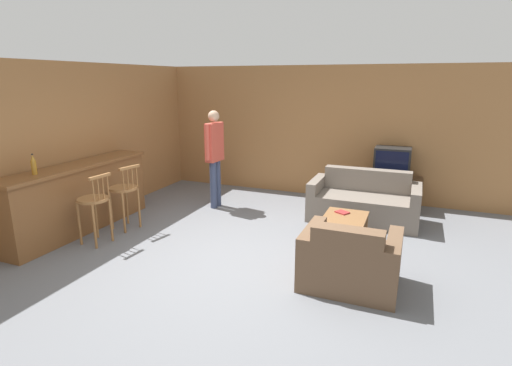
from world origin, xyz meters
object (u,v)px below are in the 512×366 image
bar_chair_mid (124,193)px  couch_far (364,203)px  bar_chair_near (94,204)px  book_on_table (342,212)px  bottle (34,165)px  armchair_near (350,262)px  coffee_table (344,222)px  tv (392,162)px  person_by_window (215,153)px  tv_unit (390,192)px

bar_chair_mid → couch_far: bar_chair_mid is taller
bar_chair_near → book_on_table: (3.28, 1.50, -0.17)m
couch_far → bottle: bottle is taller
armchair_near → coffee_table: (-0.28, 1.19, 0.04)m
couch_far → bottle: size_ratio=6.15×
bar_chair_mid → tv: size_ratio=1.66×
bar_chair_mid → book_on_table: bearing=14.6°
bar_chair_mid → tv: bearing=35.7°
person_by_window → bar_chair_mid: bearing=-117.5°
armchair_near → tv: 3.33m
tv → bottle: bearing=-139.5°
couch_far → person_by_window: person_by_window is taller
bottle → bar_chair_mid: bearing=59.6°
tv → person_by_window: person_by_window is taller
couch_far → book_on_table: 1.01m
tv_unit → person_by_window: (-3.02, -1.21, 0.74)m
bottle → book_on_table: (3.89, 1.89, -0.78)m
bottle → book_on_table: bearing=26.0°
person_by_window → book_on_table: bearing=-15.5°
bar_chair_mid → couch_far: size_ratio=0.59×
armchair_near → tv: (0.20, 3.28, 0.55)m
bar_chair_near → coffee_table: size_ratio=1.21×
bottle → book_on_table: size_ratio=1.26×
bar_chair_mid → tv_unit: bearing=35.7°
bar_chair_near → book_on_table: 3.61m
tv_unit → bottle: bearing=-139.5°
bar_chair_mid → couch_far: 3.94m
couch_far → tv_unit: 0.97m
bar_chair_mid → book_on_table: size_ratio=4.54×
tv → book_on_table: tv is taller
coffee_table → book_on_table: (-0.07, 0.20, 0.07)m
coffee_table → person_by_window: person_by_window is taller
bar_chair_mid → bar_chair_near: bearing=-90.0°
bar_chair_near → bottle: size_ratio=3.61×
couch_far → book_on_table: bearing=-100.8°
tv_unit → book_on_table: tv_unit is taller
book_on_table → couch_far: bearing=79.2°
tv_unit → person_by_window: person_by_window is taller
couch_far → tv: tv is taller
armchair_near → person_by_window: person_by_window is taller
tv → armchair_near: bearing=-93.5°
bar_chair_mid → armchair_near: 3.67m
tv → bar_chair_mid: bearing=-144.3°
coffee_table → person_by_window: (-2.54, 0.88, 0.69)m
couch_far → person_by_window: (-2.66, -0.30, 0.73)m
coffee_table → armchair_near: bearing=-76.8°
bottle → book_on_table: bottle is taller
bar_chair_near → couch_far: bar_chair_near is taller
bottle → tv: bearing=40.5°
bar_chair_mid → coffee_table: size_ratio=1.21×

